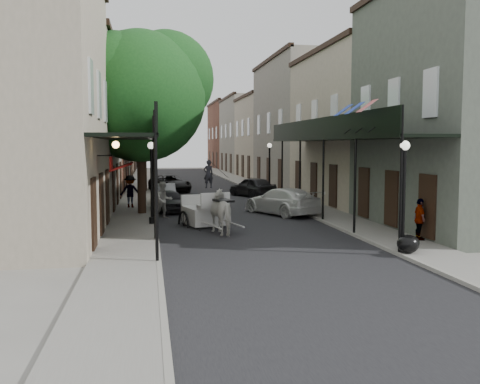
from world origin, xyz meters
name	(u,v)px	position (x,y,z in m)	size (l,w,h in m)	color
ground	(269,248)	(0.00, 0.00, 0.00)	(140.00, 140.00, 0.00)	gray
road	(208,196)	(0.00, 20.00, 0.01)	(8.00, 90.00, 0.01)	black
sidewalk_left	(138,196)	(-5.00, 20.00, 0.06)	(2.20, 90.00, 0.12)	gray
sidewalk_right	(275,194)	(5.00, 20.00, 0.06)	(2.20, 90.00, 0.12)	gray
building_row_left	(97,127)	(-8.60, 30.00, 5.25)	(5.00, 80.00, 10.50)	#B9AB94
building_row_right	(288,128)	(8.60, 30.00, 5.25)	(5.00, 80.00, 10.50)	gray
gallery_left	(136,137)	(-4.79, 6.98, 4.05)	(2.20, 18.05, 4.88)	black
gallery_right	(333,138)	(4.79, 6.98, 4.05)	(2.20, 18.05, 4.88)	black
tree_near	(148,91)	(-4.20, 10.18, 6.49)	(7.31, 6.80, 9.63)	#382619
tree_far	(148,118)	(-4.25, 24.18, 5.84)	(6.45, 6.00, 8.61)	#382619
lamppost_right_near	(404,195)	(4.10, -2.00, 2.05)	(0.32, 0.32, 3.71)	black
lamppost_left	(152,181)	(-4.10, 6.00, 2.05)	(0.32, 0.32, 3.71)	black
lamppost_right_far	(269,169)	(4.10, 18.00, 2.05)	(0.32, 0.32, 3.71)	black
horse	(224,212)	(-1.15, 3.39, 0.91)	(0.98, 2.16, 1.83)	silver
carriage	(201,199)	(-1.87, 6.15, 1.19)	(2.30, 2.99, 3.05)	black
pedestrian_walking	(164,200)	(-3.50, 8.43, 0.93)	(0.91, 0.71, 1.87)	#A09F97
pedestrian_sidewalk_left	(130,191)	(-5.28, 12.71, 1.04)	(1.19, 0.69, 1.85)	gray
pedestrian_sidewalk_right	(420,219)	(5.80, 0.03, 0.91)	(0.92, 0.38, 1.57)	gray
car_left_near	(169,201)	(-3.13, 11.20, 0.62)	(1.46, 3.62, 1.23)	black
car_left_mid	(165,194)	(-3.24, 15.37, 0.62)	(1.31, 3.77, 1.24)	#A5A5AA
car_left_far	(170,183)	(-2.60, 24.00, 0.68)	(2.25, 4.88, 1.36)	black
car_right_near	(282,201)	(2.74, 9.00, 0.72)	(2.00, 4.93, 1.43)	silver
car_right_far	(252,187)	(3.10, 19.04, 0.72)	(1.69, 4.20, 1.43)	black
trash_bags	(409,243)	(4.32, -2.03, 0.41)	(0.98, 1.13, 0.62)	black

